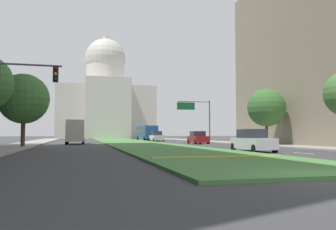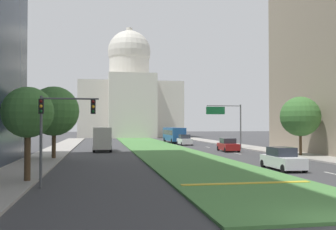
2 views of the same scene
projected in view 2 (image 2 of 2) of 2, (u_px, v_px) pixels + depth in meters
ground_plane at (152, 146)px, 62.56m from camera, size 260.00×260.00×0.00m
grass_median at (156, 148)px, 57.64m from camera, size 8.64×89.90×0.14m
median_curb_nose at (247, 183)px, 22.05m from camera, size 7.78×0.50×0.04m
lane_dashes_right at (208, 147)px, 59.69m from camera, size 0.16×76.17×0.01m
sidewalk_left at (56, 151)px, 50.23m from camera, size 4.00×89.90×0.15m
sidewalk_right at (258, 149)px, 55.22m from camera, size 4.00×89.90×0.15m
capitol_building at (129, 98)px, 111.19m from camera, size 28.63×24.74×32.21m
traffic_light_near_left at (57, 121)px, 21.57m from camera, size 3.34×0.35×5.20m
overhead_guide_sign at (228, 117)px, 55.33m from camera, size 5.34×0.20×6.50m
street_tree_left_near at (28, 113)px, 23.28m from camera, size 3.14×3.14×5.89m
street_tree_left_mid at (54, 111)px, 38.87m from camera, size 5.07×5.07×7.48m
street_tree_right_mid at (300, 116)px, 42.51m from camera, size 4.45×4.45×6.70m
sedan_lead_stopped at (282, 159)px, 29.90m from camera, size 1.98×4.73×1.78m
sedan_midblock at (228, 145)px, 50.39m from camera, size 2.19×4.59×1.76m
sedan_distant at (185, 140)px, 65.76m from camera, size 2.05×4.16×1.86m
sedan_far_horizon at (176, 137)px, 83.82m from camera, size 2.08×4.53×1.80m
box_truck_delivery at (102, 139)px, 50.41m from camera, size 2.40×6.40×3.20m
city_bus at (174, 134)px, 73.92m from camera, size 2.62×11.00×2.95m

